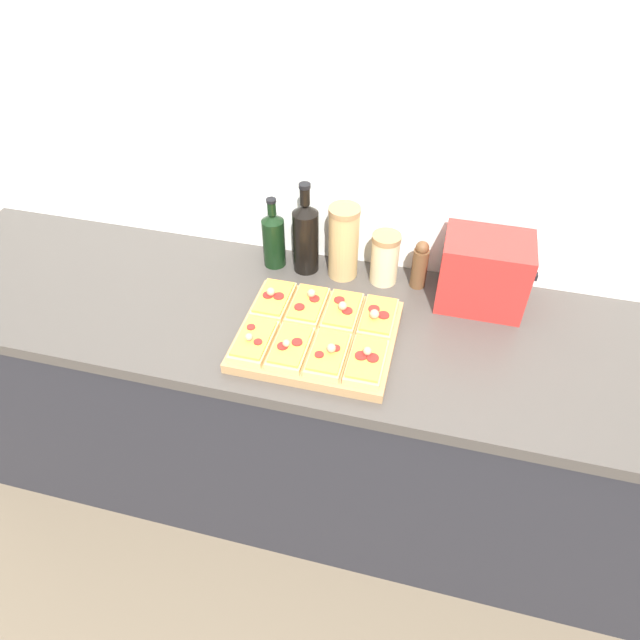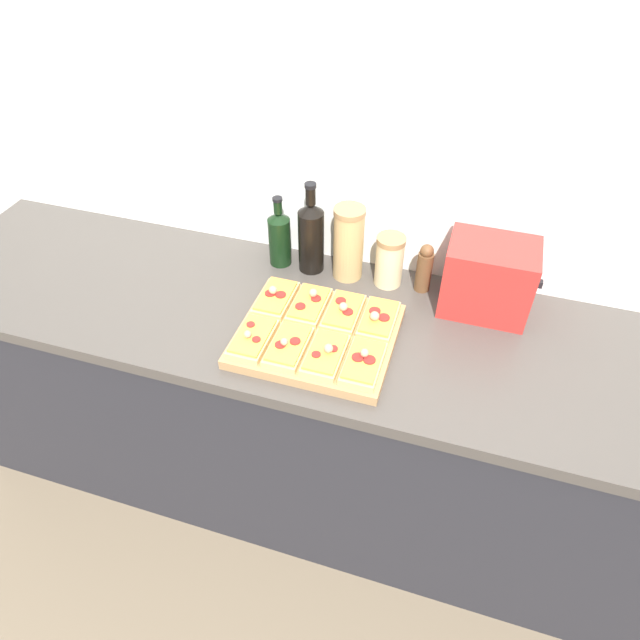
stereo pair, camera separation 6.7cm
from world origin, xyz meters
name	(u,v)px [view 2 (the right image)]	position (x,y,z in m)	size (l,w,h in m)	color
ground_plane	(288,555)	(0.00, 0.00, 0.00)	(12.00, 12.00, 0.00)	brown
wall_back	(347,162)	(0.00, 0.67, 1.25)	(6.00, 0.06, 2.50)	silver
kitchen_counter	(313,412)	(0.00, 0.32, 0.46)	(2.63, 0.67, 0.91)	#232328
cutting_board	(317,336)	(0.04, 0.23, 0.92)	(0.45, 0.38, 0.03)	#A37A4C
pizza_slice_back_left	(276,298)	(-0.12, 0.33, 0.95)	(0.10, 0.17, 0.05)	tan
pizza_slice_back_midleft	(309,304)	(-0.01, 0.33, 0.95)	(0.10, 0.17, 0.05)	tan
pizza_slice_back_midright	(343,312)	(0.10, 0.33, 0.95)	(0.10, 0.17, 0.05)	tan
pizza_slice_back_right	(379,319)	(0.20, 0.33, 0.95)	(0.10, 0.17, 0.06)	tan
pizza_slice_front_left	(253,338)	(-0.12, 0.14, 0.95)	(0.10, 0.17, 0.05)	tan
pizza_slice_front_midleft	(288,346)	(-0.01, 0.14, 0.95)	(0.10, 0.17, 0.05)	tan
pizza_slice_front_midright	(325,354)	(0.10, 0.14, 0.95)	(0.10, 0.17, 0.05)	tan
pizza_slice_front_right	(363,362)	(0.20, 0.14, 0.95)	(0.10, 0.17, 0.05)	tan
olive_oil_bottle	(280,237)	(-0.19, 0.56, 1.01)	(0.07, 0.07, 0.25)	black
wine_bottle	(311,236)	(-0.08, 0.56, 1.04)	(0.08, 0.08, 0.31)	black
grain_jar_tall	(348,243)	(0.04, 0.56, 1.04)	(0.10, 0.10, 0.25)	tan
grain_jar_short	(389,260)	(0.18, 0.56, 1.00)	(0.09, 0.09, 0.17)	beige
pepper_mill	(424,268)	(0.29, 0.56, 0.99)	(0.05, 0.05, 0.17)	brown
toaster_oven	(488,278)	(0.48, 0.53, 1.02)	(0.28, 0.19, 0.23)	red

